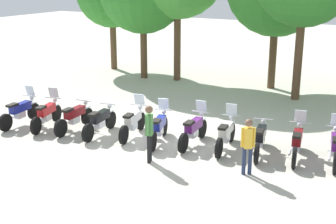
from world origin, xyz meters
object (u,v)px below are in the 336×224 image
(motorcycle_1, at_px, (47,114))
(motorcycle_3, at_px, (100,121))
(motorcycle_10, at_px, (335,147))
(motorcycle_7, at_px, (226,134))
(motorcycle_8, at_px, (260,139))
(person_0, at_px, (248,143))
(motorcycle_5, at_px, (159,127))
(motorcycle_6, at_px, (194,130))
(motorcycle_2, at_px, (75,117))
(motorcycle_9, at_px, (297,142))
(motorcycle_4, at_px, (133,122))
(person_1, at_px, (149,129))
(motorcycle_0, at_px, (20,111))

(motorcycle_1, bearing_deg, motorcycle_3, -97.48)
(motorcycle_10, bearing_deg, motorcycle_7, 87.70)
(motorcycle_7, height_order, motorcycle_10, same)
(motorcycle_8, relative_size, person_0, 1.33)
(motorcycle_5, relative_size, motorcycle_6, 0.97)
(motorcycle_2, distance_m, motorcycle_3, 1.09)
(motorcycle_1, xyz_separation_m, motorcycle_10, (9.79, 1.69, 0.00))
(motorcycle_5, relative_size, motorcycle_7, 0.97)
(motorcycle_5, distance_m, motorcycle_7, 2.24)
(motorcycle_8, distance_m, motorcycle_9, 1.11)
(motorcycle_3, height_order, motorcycle_10, motorcycle_10)
(motorcycle_1, bearing_deg, motorcycle_10, -95.50)
(motorcycle_3, distance_m, motorcycle_4, 1.17)
(motorcycle_5, xyz_separation_m, motorcycle_10, (5.44, 1.02, 0.00))
(motorcycle_4, distance_m, person_1, 2.43)
(motorcycle_2, bearing_deg, motorcycle_4, -80.59)
(motorcycle_0, height_order, motorcycle_8, motorcycle_0)
(motorcycle_0, distance_m, person_1, 6.10)
(motorcycle_6, xyz_separation_m, person_1, (-0.49, -1.97, 0.52))
(motorcycle_0, bearing_deg, motorcycle_8, -85.60)
(motorcycle_3, relative_size, motorcycle_9, 1.01)
(motorcycle_0, bearing_deg, motorcycle_6, -84.67)
(motorcycle_1, relative_size, motorcycle_4, 0.99)
(motorcycle_8, bearing_deg, motorcycle_7, 85.94)
(motorcycle_1, distance_m, motorcycle_10, 9.94)
(motorcycle_0, bearing_deg, motorcycle_7, -85.24)
(motorcycle_4, height_order, motorcycle_10, same)
(motorcycle_7, relative_size, person_1, 1.24)
(motorcycle_5, xyz_separation_m, motorcycle_7, (2.18, 0.50, 0.00))
(motorcycle_4, bearing_deg, person_0, -114.71)
(motorcycle_6, bearing_deg, motorcycle_9, -84.28)
(person_1, bearing_deg, motorcycle_10, -170.51)
(person_1, bearing_deg, motorcycle_3, -43.03)
(motorcycle_8, bearing_deg, motorcycle_0, 88.52)
(motorcycle_3, bearing_deg, person_1, -120.62)
(motorcycle_0, relative_size, motorcycle_1, 1.02)
(motorcycle_4, height_order, person_1, person_1)
(motorcycle_7, bearing_deg, motorcycle_9, -88.31)
(motorcycle_8, relative_size, motorcycle_9, 1.00)
(motorcycle_3, bearing_deg, motorcycle_7, -85.34)
(motorcycle_5, bearing_deg, motorcycle_2, 81.11)
(motorcycle_4, relative_size, motorcycle_10, 1.00)
(motorcycle_7, bearing_deg, motorcycle_3, 93.62)
(motorcycle_1, xyz_separation_m, person_0, (7.80, -0.37, 0.43))
(motorcycle_5, distance_m, motorcycle_8, 3.33)
(motorcycle_0, xyz_separation_m, motorcycle_4, (4.35, 0.98, 0.00))
(motorcycle_2, height_order, motorcycle_6, motorcycle_6)
(motorcycle_2, relative_size, motorcycle_7, 1.00)
(motorcycle_0, height_order, motorcycle_10, same)
(motorcycle_7, xyz_separation_m, motorcycle_8, (1.09, 0.14, -0.01))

